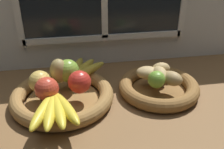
{
  "coord_description": "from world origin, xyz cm",
  "views": [
    {
      "loc": [
        -13.79,
        -68.67,
        47.91
      ],
      "look_at": [
        -1.44,
        2.37,
        8.58
      ],
      "focal_mm": 40.76,
      "sensor_mm": 36.0,
      "label": 1
    }
  ],
  "objects_px": {
    "apple_golden_left": "(40,82)",
    "banana_bunch_front": "(55,109)",
    "potato_back": "(161,69)",
    "potato_oblong": "(148,73)",
    "fruit_bowl_right": "(159,87)",
    "banana_bunch_back": "(82,70)",
    "apple_red_front": "(47,89)",
    "pear_brown": "(59,71)",
    "fruit_bowl_left": "(63,96)",
    "apple_red_right": "(80,82)",
    "potato_large": "(160,75)",
    "potato_small": "(172,78)",
    "apple_green_back": "(68,71)",
    "lime_near": "(157,79)"
  },
  "relations": [
    {
      "from": "apple_golden_left",
      "to": "banana_bunch_front",
      "type": "distance_m",
      "value": 0.14
    },
    {
      "from": "potato_back",
      "to": "potato_oblong",
      "type": "relative_size",
      "value": 0.81
    },
    {
      "from": "fruit_bowl_right",
      "to": "potato_oblong",
      "type": "height_order",
      "value": "potato_oblong"
    },
    {
      "from": "fruit_bowl_right",
      "to": "banana_bunch_back",
      "type": "relative_size",
      "value": 1.56
    },
    {
      "from": "apple_red_front",
      "to": "pear_brown",
      "type": "height_order",
      "value": "pear_brown"
    },
    {
      "from": "apple_golden_left",
      "to": "banana_bunch_front",
      "type": "xyz_separation_m",
      "value": [
        0.05,
        -0.13,
        -0.02
      ]
    },
    {
      "from": "fruit_bowl_left",
      "to": "apple_red_right",
      "type": "relative_size",
      "value": 4.59
    },
    {
      "from": "pear_brown",
      "to": "potato_large",
      "type": "relative_size",
      "value": 1.05
    },
    {
      "from": "fruit_bowl_right",
      "to": "potato_small",
      "type": "distance_m",
      "value": 0.06
    },
    {
      "from": "potato_back",
      "to": "potato_oblong",
      "type": "distance_m",
      "value": 0.05
    },
    {
      "from": "fruit_bowl_right",
      "to": "apple_green_back",
      "type": "height_order",
      "value": "apple_green_back"
    },
    {
      "from": "apple_green_back",
      "to": "apple_red_front",
      "type": "relative_size",
      "value": 1.07
    },
    {
      "from": "apple_green_back",
      "to": "potato_back",
      "type": "relative_size",
      "value": 1.18
    },
    {
      "from": "potato_oblong",
      "to": "apple_golden_left",
      "type": "bearing_deg",
      "value": -176.24
    },
    {
      "from": "pear_brown",
      "to": "apple_red_right",
      "type": "bearing_deg",
      "value": -49.6
    },
    {
      "from": "apple_green_back",
      "to": "potato_large",
      "type": "xyz_separation_m",
      "value": [
        0.3,
        -0.06,
        -0.01
      ]
    },
    {
      "from": "apple_golden_left",
      "to": "apple_red_right",
      "type": "bearing_deg",
      "value": -12.27
    },
    {
      "from": "apple_golden_left",
      "to": "potato_oblong",
      "type": "bearing_deg",
      "value": 3.76
    },
    {
      "from": "apple_golden_left",
      "to": "potato_back",
      "type": "xyz_separation_m",
      "value": [
        0.41,
        0.04,
        -0.01
      ]
    },
    {
      "from": "apple_red_right",
      "to": "lime_near",
      "type": "relative_size",
      "value": 1.28
    },
    {
      "from": "potato_small",
      "to": "lime_near",
      "type": "xyz_separation_m",
      "value": [
        -0.05,
        -0.01,
        0.0
      ]
    },
    {
      "from": "apple_green_back",
      "to": "banana_bunch_back",
      "type": "distance_m",
      "value": 0.07
    },
    {
      "from": "apple_green_back",
      "to": "potato_back",
      "type": "bearing_deg",
      "value": -2.48
    },
    {
      "from": "apple_golden_left",
      "to": "potato_back",
      "type": "height_order",
      "value": "apple_golden_left"
    },
    {
      "from": "pear_brown",
      "to": "potato_back",
      "type": "distance_m",
      "value": 0.35
    },
    {
      "from": "apple_green_back",
      "to": "potato_large",
      "type": "height_order",
      "value": "apple_green_back"
    },
    {
      "from": "pear_brown",
      "to": "lime_near",
      "type": "xyz_separation_m",
      "value": [
        0.31,
        -0.09,
        -0.01
      ]
    },
    {
      "from": "apple_green_back",
      "to": "potato_back",
      "type": "xyz_separation_m",
      "value": [
        0.32,
        -0.01,
        -0.02
      ]
    },
    {
      "from": "apple_golden_left",
      "to": "potato_back",
      "type": "bearing_deg",
      "value": 5.36
    },
    {
      "from": "banana_bunch_front",
      "to": "potato_large",
      "type": "distance_m",
      "value": 0.37
    },
    {
      "from": "apple_golden_left",
      "to": "lime_near",
      "type": "xyz_separation_m",
      "value": [
        0.37,
        -0.04,
        -0.01
      ]
    },
    {
      "from": "fruit_bowl_left",
      "to": "potato_large",
      "type": "distance_m",
      "value": 0.33
    },
    {
      "from": "pear_brown",
      "to": "potato_oblong",
      "type": "relative_size",
      "value": 1.05
    },
    {
      "from": "lime_near",
      "to": "potato_large",
      "type": "bearing_deg",
      "value": 56.31
    },
    {
      "from": "lime_near",
      "to": "pear_brown",
      "type": "bearing_deg",
      "value": 164.36
    },
    {
      "from": "potato_large",
      "to": "lime_near",
      "type": "distance_m",
      "value": 0.04
    },
    {
      "from": "fruit_bowl_left",
      "to": "pear_brown",
      "type": "height_order",
      "value": "pear_brown"
    },
    {
      "from": "apple_golden_left",
      "to": "potato_large",
      "type": "relative_size",
      "value": 0.87
    },
    {
      "from": "fruit_bowl_left",
      "to": "potato_oblong",
      "type": "bearing_deg",
      "value": 5.11
    },
    {
      "from": "banana_bunch_front",
      "to": "potato_oblong",
      "type": "distance_m",
      "value": 0.35
    },
    {
      "from": "banana_bunch_back",
      "to": "potato_back",
      "type": "relative_size",
      "value": 2.71
    },
    {
      "from": "apple_green_back",
      "to": "potato_large",
      "type": "distance_m",
      "value": 0.31
    },
    {
      "from": "fruit_bowl_right",
      "to": "potato_back",
      "type": "bearing_deg",
      "value": 65.56
    },
    {
      "from": "fruit_bowl_right",
      "to": "potato_small",
      "type": "xyz_separation_m",
      "value": [
        0.03,
        -0.03,
        0.05
      ]
    },
    {
      "from": "fruit_bowl_right",
      "to": "pear_brown",
      "type": "height_order",
      "value": "pear_brown"
    },
    {
      "from": "pear_brown",
      "to": "banana_bunch_front",
      "type": "height_order",
      "value": "pear_brown"
    },
    {
      "from": "pear_brown",
      "to": "banana_bunch_back",
      "type": "xyz_separation_m",
      "value": [
        0.08,
        0.05,
        -0.03
      ]
    },
    {
      "from": "potato_oblong",
      "to": "potato_large",
      "type": "xyz_separation_m",
      "value": [
        0.03,
        -0.03,
        0.0
      ]
    },
    {
      "from": "apple_green_back",
      "to": "pear_brown",
      "type": "xyz_separation_m",
      "value": [
        -0.03,
        -0.01,
        0.0
      ]
    },
    {
      "from": "banana_bunch_front",
      "to": "potato_small",
      "type": "relative_size",
      "value": 2.55
    }
  ]
}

